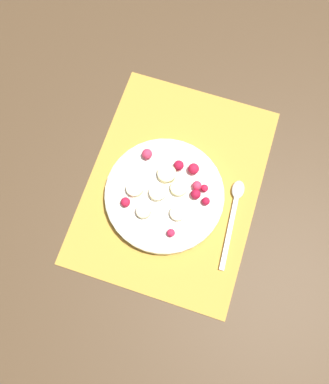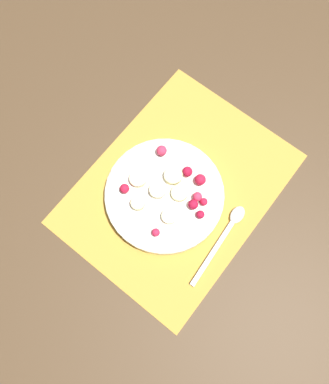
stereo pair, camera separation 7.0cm
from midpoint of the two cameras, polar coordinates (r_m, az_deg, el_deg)
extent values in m
plane|color=#4C3823|center=(0.74, 4.70, 0.04)|extent=(3.00, 3.00, 0.00)
cube|color=gold|center=(0.74, 4.71, 0.11)|extent=(0.43, 0.33, 0.01)
cylinder|color=silver|center=(0.72, 2.74, -0.94)|extent=(0.23, 0.23, 0.02)
torus|color=silver|center=(0.71, 2.77, -0.77)|extent=(0.23, 0.23, 0.01)
cylinder|color=white|center=(0.70, 2.79, -0.67)|extent=(0.20, 0.20, 0.00)
cylinder|color=beige|center=(0.69, 3.61, -4.24)|extent=(0.04, 0.04, 0.01)
cylinder|color=#F4EAB7|center=(0.70, 1.78, -0.24)|extent=(0.04, 0.04, 0.01)
cylinder|color=beige|center=(0.70, 5.11, -0.65)|extent=(0.04, 0.04, 0.01)
cylinder|color=beige|center=(0.71, 4.11, 2.02)|extent=(0.05, 0.05, 0.01)
cylinder|color=beige|center=(0.70, -1.27, 1.53)|extent=(0.05, 0.05, 0.01)
cylinder|color=beige|center=(0.69, -1.23, -2.22)|extent=(0.03, 0.03, 0.01)
sphere|color=#D12347|center=(0.68, 1.57, -6.68)|extent=(0.01, 0.01, 0.01)
sphere|color=#DB3356|center=(0.72, 2.30, 5.88)|extent=(0.02, 0.02, 0.02)
sphere|color=#DB3356|center=(0.70, 8.01, -1.00)|extent=(0.02, 0.02, 0.02)
sphere|color=red|center=(0.71, 8.26, 1.41)|extent=(0.02, 0.02, 0.02)
sphere|color=red|center=(0.70, 8.66, -2.17)|extent=(0.01, 0.01, 0.01)
sphere|color=red|center=(0.70, -3.32, 0.05)|extent=(0.02, 0.02, 0.02)
sphere|color=#B21433|center=(0.69, 7.23, -2.37)|extent=(0.02, 0.02, 0.02)
sphere|color=#B21433|center=(0.69, 8.34, -3.90)|extent=(0.02, 0.02, 0.02)
sphere|color=#B21433|center=(0.71, 6.03, 2.85)|extent=(0.02, 0.02, 0.02)
cube|color=silver|center=(0.71, 10.15, -9.61)|extent=(0.14, 0.02, 0.00)
ellipsoid|color=silver|center=(0.73, 13.71, -3.84)|extent=(0.04, 0.03, 0.01)
camera|label=1|loc=(0.03, -87.10, 9.66)|focal=35.00mm
camera|label=2|loc=(0.03, 92.90, -9.66)|focal=35.00mm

